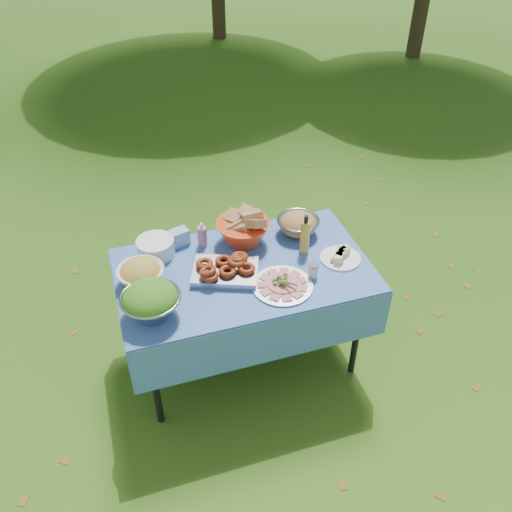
{
  "coord_description": "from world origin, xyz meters",
  "views": [
    {
      "loc": [
        -0.66,
        -2.32,
        2.77
      ],
      "look_at": [
        0.07,
        0.0,
        0.84
      ],
      "focal_mm": 38.0,
      "sensor_mm": 36.0,
      "label": 1
    }
  ],
  "objects_px": {
    "salad_bowl": "(151,301)",
    "picnic_table": "(245,316)",
    "plate_stack": "(156,247)",
    "bread_bowl": "(243,227)",
    "pasta_bowl_steel": "(298,224)",
    "oil_bottle": "(305,234)",
    "charcuterie_platter": "(283,281)"
  },
  "relations": [
    {
      "from": "salad_bowl",
      "to": "picnic_table",
      "type": "bearing_deg",
      "value": 21.04
    },
    {
      "from": "plate_stack",
      "to": "bread_bowl",
      "type": "distance_m",
      "value": 0.54
    },
    {
      "from": "pasta_bowl_steel",
      "to": "oil_bottle",
      "type": "xyz_separation_m",
      "value": [
        -0.03,
        -0.19,
        0.06
      ]
    },
    {
      "from": "plate_stack",
      "to": "oil_bottle",
      "type": "distance_m",
      "value": 0.89
    },
    {
      "from": "salad_bowl",
      "to": "oil_bottle",
      "type": "xyz_separation_m",
      "value": [
        0.96,
        0.27,
        0.03
      ]
    },
    {
      "from": "bread_bowl",
      "to": "charcuterie_platter",
      "type": "relative_size",
      "value": 0.96
    },
    {
      "from": "picnic_table",
      "to": "bread_bowl",
      "type": "relative_size",
      "value": 4.43
    },
    {
      "from": "oil_bottle",
      "to": "picnic_table",
      "type": "bearing_deg",
      "value": -172.8
    },
    {
      "from": "bread_bowl",
      "to": "oil_bottle",
      "type": "height_order",
      "value": "oil_bottle"
    },
    {
      "from": "salad_bowl",
      "to": "bread_bowl",
      "type": "height_order",
      "value": "bread_bowl"
    },
    {
      "from": "oil_bottle",
      "to": "salad_bowl",
      "type": "bearing_deg",
      "value": -164.45
    },
    {
      "from": "pasta_bowl_steel",
      "to": "charcuterie_platter",
      "type": "relative_size",
      "value": 0.76
    },
    {
      "from": "salad_bowl",
      "to": "charcuterie_platter",
      "type": "distance_m",
      "value": 0.73
    },
    {
      "from": "charcuterie_platter",
      "to": "picnic_table",
      "type": "bearing_deg",
      "value": 127.51
    },
    {
      "from": "charcuterie_platter",
      "to": "oil_bottle",
      "type": "xyz_separation_m",
      "value": [
        0.23,
        0.26,
        0.09
      ]
    },
    {
      "from": "salad_bowl",
      "to": "oil_bottle",
      "type": "bearing_deg",
      "value": 15.55
    },
    {
      "from": "picnic_table",
      "to": "oil_bottle",
      "type": "relative_size",
      "value": 5.66
    },
    {
      "from": "bread_bowl",
      "to": "plate_stack",
      "type": "bearing_deg",
      "value": 175.66
    },
    {
      "from": "charcuterie_platter",
      "to": "salad_bowl",
      "type": "bearing_deg",
      "value": -179.52
    },
    {
      "from": "picnic_table",
      "to": "pasta_bowl_steel",
      "type": "bearing_deg",
      "value": 29.48
    },
    {
      "from": "bread_bowl",
      "to": "charcuterie_platter",
      "type": "height_order",
      "value": "bread_bowl"
    },
    {
      "from": "plate_stack",
      "to": "charcuterie_platter",
      "type": "height_order",
      "value": "plate_stack"
    },
    {
      "from": "salad_bowl",
      "to": "pasta_bowl_steel",
      "type": "height_order",
      "value": "salad_bowl"
    },
    {
      "from": "bread_bowl",
      "to": "pasta_bowl_steel",
      "type": "distance_m",
      "value": 0.36
    },
    {
      "from": "salad_bowl",
      "to": "plate_stack",
      "type": "relative_size",
      "value": 1.39
    },
    {
      "from": "pasta_bowl_steel",
      "to": "plate_stack",
      "type": "bearing_deg",
      "value": 176.51
    },
    {
      "from": "picnic_table",
      "to": "salad_bowl",
      "type": "xyz_separation_m",
      "value": [
        -0.56,
        -0.22,
        0.48
      ]
    },
    {
      "from": "bread_bowl",
      "to": "pasta_bowl_steel",
      "type": "bearing_deg",
      "value": -2.22
    },
    {
      "from": "picnic_table",
      "to": "bread_bowl",
      "type": "distance_m",
      "value": 0.56
    },
    {
      "from": "salad_bowl",
      "to": "oil_bottle",
      "type": "distance_m",
      "value": 0.99
    },
    {
      "from": "plate_stack",
      "to": "picnic_table",
      "type": "bearing_deg",
      "value": -32.77
    },
    {
      "from": "plate_stack",
      "to": "charcuterie_platter",
      "type": "bearing_deg",
      "value": -39.2
    }
  ]
}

